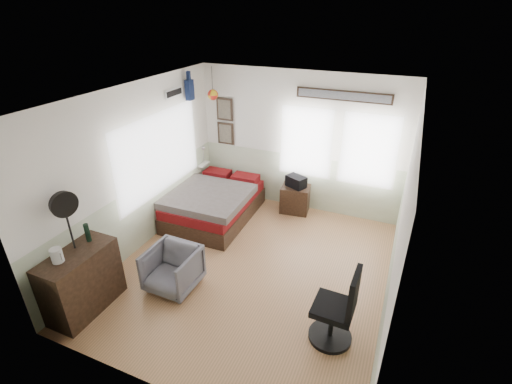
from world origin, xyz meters
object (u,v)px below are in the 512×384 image
dresser (82,281)px  nightstand (295,199)px  armchair (173,269)px  bed (214,203)px  task_chair (338,313)px

dresser → nightstand: dresser is taller
dresser → armchair: (0.85, 0.81, -0.13)m
bed → dresser: (-0.44, -2.79, 0.15)m
dresser → armchair: 1.18m
bed → task_chair: 3.45m
dresser → nightstand: (1.80, 3.64, -0.18)m
bed → task_chair: bearing=-36.9°
nightstand → task_chair: (1.44, -2.86, 0.17)m
bed → nightstand: 1.60m
dresser → task_chair: 3.33m
bed → armchair: size_ratio=2.77×
bed → nightstand: bed is taller
dresser → armchair: dresser is taller
dresser → task_chair: (3.24, 0.78, -0.01)m
bed → task_chair: (2.80, -2.02, 0.14)m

